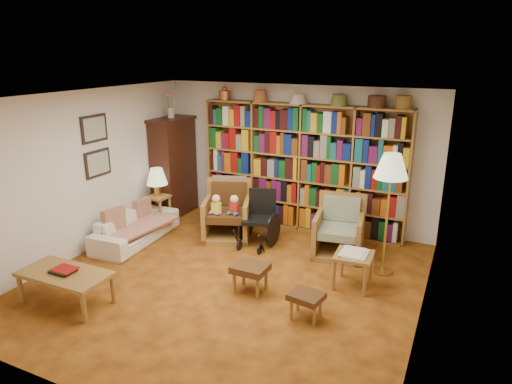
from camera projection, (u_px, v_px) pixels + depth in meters
The scene contains 23 objects.
floor at pixel (228, 281), 6.32m from camera, with size 5.00×5.00×0.00m, color #A35C19.
ceiling at pixel (224, 98), 5.57m from camera, with size 5.00×5.00×0.00m, color white.
wall_back at pixel (294, 156), 8.10m from camera, with size 5.00×5.00×0.00m, color silver.
wall_front at pixel (81, 277), 3.79m from camera, with size 5.00×5.00×0.00m, color silver.
wall_left at pixel (83, 174), 6.97m from camera, with size 5.00×5.00×0.00m, color silver.
wall_right at pixel (429, 225), 4.92m from camera, with size 5.00×5.00×0.00m, color silver.
bookshelf at pixel (302, 164), 7.90m from camera, with size 3.60×0.30×2.42m.
curio_cabinet at pixel (174, 166), 8.68m from camera, with size 0.50×0.95×2.40m.
framed_pictures at pixel (96, 146), 7.11m from camera, with size 0.03×0.52×0.97m.
sofa at pixel (136, 227), 7.57m from camera, with size 0.66×1.68×0.49m, color beige.
sofa_throw at pixel (138, 225), 7.53m from camera, with size 0.69×1.29×0.04m, color beige.
cushion_left at pixel (142, 208), 7.86m from camera, with size 0.11×0.34×0.34m, color maroon.
cushion_right at pixel (114, 221), 7.26m from camera, with size 0.12×0.39×0.39m, color maroon.
side_table_lamp at pixel (159, 204), 8.23m from camera, with size 0.37×0.37×0.55m.
table_lamp at pixel (157, 177), 8.08m from camera, with size 0.37×0.37×0.51m.
armchair_leather at pixel (230, 213), 7.76m from camera, with size 1.05×1.04×0.98m.
armchair_sage at pixel (340, 232), 7.11m from camera, with size 0.84×0.86×0.91m.
wheelchair at pixel (259, 220), 7.41m from camera, with size 0.55×0.73×0.91m.
floor_lamp at pixel (391, 171), 6.12m from camera, with size 0.46×0.46×1.74m.
side_table_papers at pixel (354, 259), 6.05m from camera, with size 0.51×0.51×0.50m.
footstool_a at pixel (250, 270), 5.96m from camera, with size 0.45×0.39×0.38m.
footstool_b at pixel (306, 298), 5.37m from camera, with size 0.43×0.39×0.32m.
coffee_table at pixel (65, 276), 5.67m from camera, with size 1.16×0.59×0.48m.
Camera 1 is at (2.77, -4.95, 3.06)m, focal length 32.00 mm.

